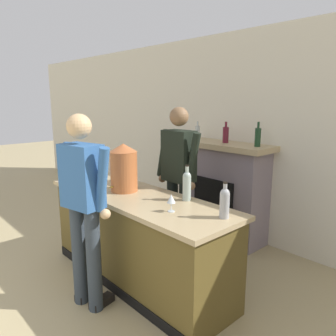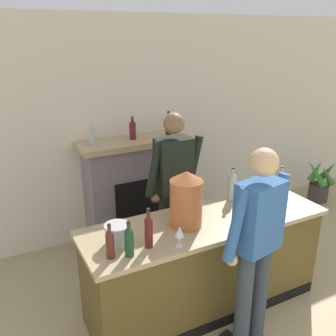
{
  "view_description": "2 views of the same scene",
  "coord_description": "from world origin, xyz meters",
  "px_view_note": "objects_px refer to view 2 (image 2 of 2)",
  "views": [
    {
      "loc": [
        2.63,
        0.85,
        1.89
      ],
      "look_at": [
        0.11,
        3.16,
        1.16
      ],
      "focal_mm": 35.0,
      "sensor_mm": 36.0,
      "label": 1
    },
    {
      "loc": [
        -1.63,
        0.24,
        2.53
      ],
      "look_at": [
        -0.09,
        3.22,
        1.31
      ],
      "focal_mm": 40.0,
      "sensor_mm": 36.0,
      "label": 2
    }
  ],
  "objects_px": {
    "person_bartender": "(174,189)",
    "wine_bottle_merlot_tall": "(110,243)",
    "copper_dispenser": "(186,199)",
    "wine_glass_near_bucket": "(264,199)",
    "potted_plant_corner": "(320,183)",
    "wine_bottle_burgundy_dark": "(232,185)",
    "fireplace_stone": "(133,189)",
    "wine_bottle_cabernet_heavy": "(129,241)",
    "ice_bucket_steel": "(117,234)",
    "wine_glass_front_right": "(179,232)",
    "wine_bottle_riesling_slim": "(281,181)",
    "wine_bottle_port_short": "(149,230)",
    "person_customer": "(256,246)"
  },
  "relations": [
    {
      "from": "wine_bottle_cabernet_heavy",
      "to": "wine_glass_front_right",
      "type": "relative_size",
      "value": 1.61
    },
    {
      "from": "person_bartender",
      "to": "copper_dispenser",
      "type": "xyz_separation_m",
      "value": [
        -0.2,
        -0.6,
        0.18
      ]
    },
    {
      "from": "wine_glass_near_bucket",
      "to": "wine_bottle_cabernet_heavy",
      "type": "bearing_deg",
      "value": -174.54
    },
    {
      "from": "wine_bottle_merlot_tall",
      "to": "wine_glass_front_right",
      "type": "bearing_deg",
      "value": -10.95
    },
    {
      "from": "wine_bottle_cabernet_heavy",
      "to": "wine_glass_front_right",
      "type": "bearing_deg",
      "value": -9.22
    },
    {
      "from": "person_customer",
      "to": "copper_dispenser",
      "type": "xyz_separation_m",
      "value": [
        -0.27,
        0.62,
        0.2
      ]
    },
    {
      "from": "person_customer",
      "to": "wine_bottle_burgundy_dark",
      "type": "height_order",
      "value": "person_customer"
    },
    {
      "from": "wine_glass_front_right",
      "to": "ice_bucket_steel",
      "type": "bearing_deg",
      "value": 147.26
    },
    {
      "from": "ice_bucket_steel",
      "to": "wine_bottle_cabernet_heavy",
      "type": "relative_size",
      "value": 0.72
    },
    {
      "from": "person_customer",
      "to": "wine_bottle_riesling_slim",
      "type": "xyz_separation_m",
      "value": [
        0.95,
        0.75,
        0.09
      ]
    },
    {
      "from": "copper_dispenser",
      "to": "wine_bottle_merlot_tall",
      "type": "distance_m",
      "value": 0.78
    },
    {
      "from": "person_bartender",
      "to": "wine_bottle_burgundy_dark",
      "type": "bearing_deg",
      "value": -36.44
    },
    {
      "from": "wine_glass_front_right",
      "to": "wine_bottle_riesling_slim",
      "type": "bearing_deg",
      "value": 16.14
    },
    {
      "from": "wine_bottle_port_short",
      "to": "wine_bottle_merlot_tall",
      "type": "xyz_separation_m",
      "value": [
        -0.32,
        -0.01,
        -0.02
      ]
    },
    {
      "from": "copper_dispenser",
      "to": "ice_bucket_steel",
      "type": "bearing_deg",
      "value": -178.8
    },
    {
      "from": "wine_glass_near_bucket",
      "to": "wine_bottle_port_short",
      "type": "bearing_deg",
      "value": -175.74
    },
    {
      "from": "wine_bottle_riesling_slim",
      "to": "wine_bottle_merlot_tall",
      "type": "relative_size",
      "value": 1.08
    },
    {
      "from": "wine_bottle_cabernet_heavy",
      "to": "wine_glass_front_right",
      "type": "xyz_separation_m",
      "value": [
        0.4,
        -0.06,
        -0.0
      ]
    },
    {
      "from": "ice_bucket_steel",
      "to": "wine_glass_near_bucket",
      "type": "relative_size",
      "value": 1.35
    },
    {
      "from": "fireplace_stone",
      "to": "wine_glass_near_bucket",
      "type": "xyz_separation_m",
      "value": [
        0.68,
        -1.62,
        0.37
      ]
    },
    {
      "from": "copper_dispenser",
      "to": "wine_glass_near_bucket",
      "type": "distance_m",
      "value": 0.83
    },
    {
      "from": "fireplace_stone",
      "to": "wine_bottle_riesling_slim",
      "type": "distance_m",
      "value": 1.82
    },
    {
      "from": "person_bartender",
      "to": "wine_bottle_burgundy_dark",
      "type": "xyz_separation_m",
      "value": [
        0.48,
        -0.35,
        0.08
      ]
    },
    {
      "from": "wine_bottle_merlot_tall",
      "to": "wine_glass_front_right",
      "type": "relative_size",
      "value": 1.58
    },
    {
      "from": "wine_bottle_port_short",
      "to": "wine_bottle_merlot_tall",
      "type": "bearing_deg",
      "value": -179.08
    },
    {
      "from": "potted_plant_corner",
      "to": "ice_bucket_steel",
      "type": "distance_m",
      "value": 4.05
    },
    {
      "from": "wine_glass_near_bucket",
      "to": "wine_bottle_merlot_tall",
      "type": "bearing_deg",
      "value": -176.42
    },
    {
      "from": "wine_bottle_merlot_tall",
      "to": "wine_glass_front_right",
      "type": "distance_m",
      "value": 0.54
    },
    {
      "from": "ice_bucket_steel",
      "to": "wine_bottle_cabernet_heavy",
      "type": "xyz_separation_m",
      "value": [
        0.02,
        -0.2,
        0.04
      ]
    },
    {
      "from": "person_bartender",
      "to": "copper_dispenser",
      "type": "distance_m",
      "value": 0.66
    },
    {
      "from": "potted_plant_corner",
      "to": "person_customer",
      "type": "distance_m",
      "value": 3.48
    },
    {
      "from": "copper_dispenser",
      "to": "ice_bucket_steel",
      "type": "height_order",
      "value": "copper_dispenser"
    },
    {
      "from": "wine_bottle_riesling_slim",
      "to": "copper_dispenser",
      "type": "bearing_deg",
      "value": -173.69
    },
    {
      "from": "wine_bottle_riesling_slim",
      "to": "ice_bucket_steel",
      "type": "bearing_deg",
      "value": -175.44
    },
    {
      "from": "wine_bottle_port_short",
      "to": "copper_dispenser",
      "type": "bearing_deg",
      "value": 21.72
    },
    {
      "from": "potted_plant_corner",
      "to": "ice_bucket_steel",
      "type": "relative_size",
      "value": 3.31
    },
    {
      "from": "wine_bottle_port_short",
      "to": "wine_bottle_riesling_slim",
      "type": "height_order",
      "value": "wine_bottle_port_short"
    },
    {
      "from": "wine_bottle_port_short",
      "to": "wine_glass_front_right",
      "type": "height_order",
      "value": "wine_bottle_port_short"
    },
    {
      "from": "ice_bucket_steel",
      "to": "wine_glass_near_bucket",
      "type": "distance_m",
      "value": 1.45
    },
    {
      "from": "wine_glass_front_right",
      "to": "wine_bottle_port_short",
      "type": "bearing_deg",
      "value": 153.27
    },
    {
      "from": "person_customer",
      "to": "wine_glass_front_right",
      "type": "bearing_deg",
      "value": 145.56
    },
    {
      "from": "wine_bottle_riesling_slim",
      "to": "fireplace_stone",
      "type": "bearing_deg",
      "value": 127.83
    },
    {
      "from": "person_bartender",
      "to": "wine_bottle_merlot_tall",
      "type": "bearing_deg",
      "value": -140.8
    },
    {
      "from": "fireplace_stone",
      "to": "ice_bucket_steel",
      "type": "xyz_separation_m",
      "value": [
        -0.77,
        -1.55,
        0.35
      ]
    },
    {
      "from": "person_bartender",
      "to": "wine_bottle_merlot_tall",
      "type": "relative_size",
      "value": 6.39
    },
    {
      "from": "fireplace_stone",
      "to": "wine_bottle_cabernet_heavy",
      "type": "bearing_deg",
      "value": -113.09
    },
    {
      "from": "wine_glass_front_right",
      "to": "wine_glass_near_bucket",
      "type": "xyz_separation_m",
      "value": [
        1.03,
        0.2,
        -0.02
      ]
    },
    {
      "from": "potted_plant_corner",
      "to": "wine_bottle_merlot_tall",
      "type": "xyz_separation_m",
      "value": [
        -3.9,
        -1.39,
        0.76
      ]
    },
    {
      "from": "person_customer",
      "to": "wine_glass_front_right",
      "type": "relative_size",
      "value": 9.91
    },
    {
      "from": "copper_dispenser",
      "to": "wine_bottle_cabernet_heavy",
      "type": "relative_size",
      "value": 1.76
    }
  ]
}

